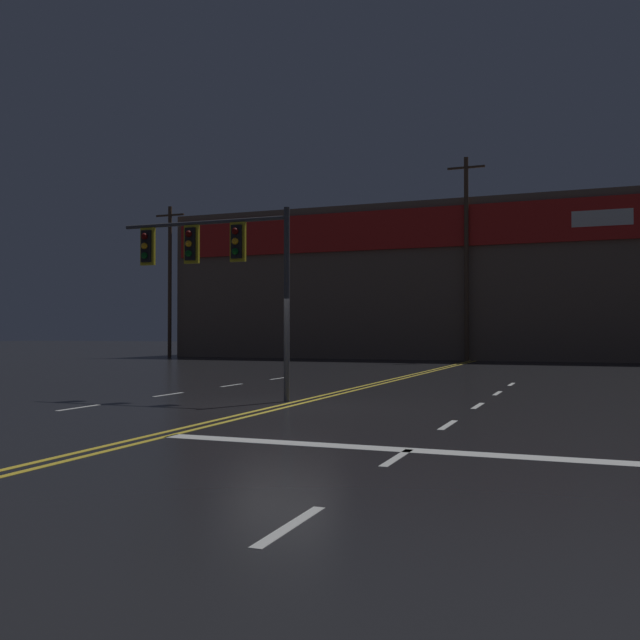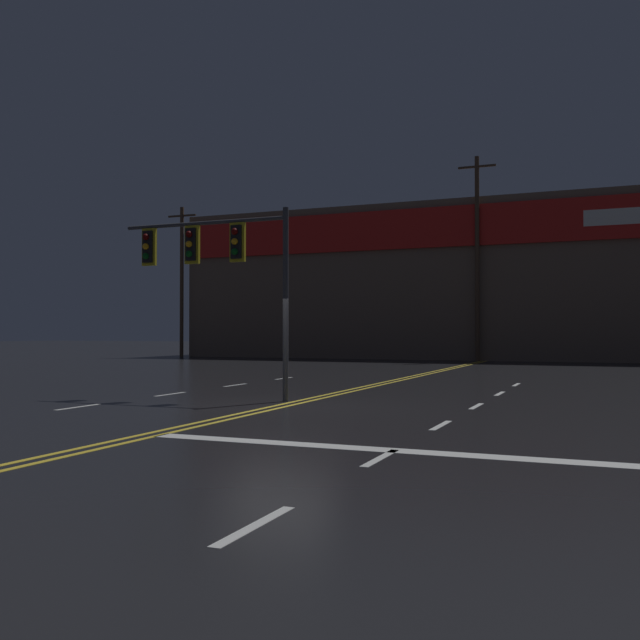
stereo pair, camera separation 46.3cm
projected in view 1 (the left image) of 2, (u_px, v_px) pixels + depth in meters
The scene contains 5 objects.
ground_plane at pixel (281, 407), 16.05m from camera, with size 200.00×200.00×0.00m, color black.
road_markings at pixel (295, 411), 15.09m from camera, with size 12.26×60.00×0.01m.
traffic_signal_median at pixel (211, 254), 18.08m from camera, with size 4.74×0.36×4.74m.
building_backdrop at pixel (485, 284), 46.77m from camera, with size 40.66×10.23×9.73m.
utility_pole_row at pixel (487, 263), 41.51m from camera, with size 46.25×0.26×12.03m.
Camera 1 is at (6.58, -14.70, 1.68)m, focal length 40.00 mm.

